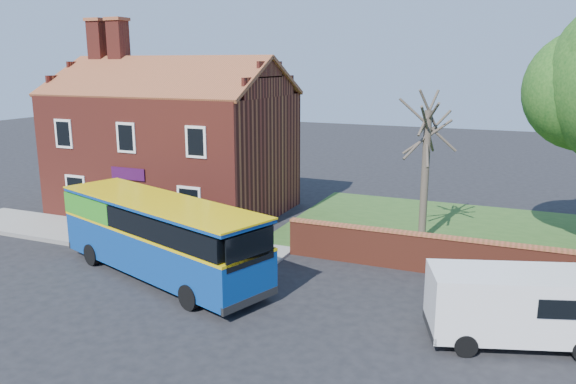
% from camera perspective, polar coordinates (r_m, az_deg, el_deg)
% --- Properties ---
extents(ground, '(120.00, 120.00, 0.00)m').
position_cam_1_polar(ground, '(20.06, -13.05, -11.41)').
color(ground, black).
rests_on(ground, ground).
extents(pavement, '(18.00, 3.50, 0.12)m').
position_cam_1_polar(pavement, '(28.39, -17.74, -4.26)').
color(pavement, gray).
rests_on(pavement, ground).
extents(kerb, '(18.00, 0.15, 0.14)m').
position_cam_1_polar(kerb, '(27.16, -20.14, -5.20)').
color(kerb, slate).
rests_on(kerb, ground).
extents(grass_strip, '(26.00, 12.00, 0.04)m').
position_cam_1_polar(grass_strip, '(28.86, 26.02, -4.79)').
color(grass_strip, '#426B28').
rests_on(grass_strip, ground).
extents(shop_building, '(12.30, 8.13, 10.50)m').
position_cam_1_polar(shop_building, '(32.11, -11.52, 4.18)').
color(shop_building, maroon).
rests_on(shop_building, ground).
extents(boundary_wall, '(22.00, 0.38, 1.60)m').
position_cam_1_polar(boundary_wall, '(22.91, 26.84, -7.21)').
color(boundary_wall, maroon).
rests_on(boundary_wall, ground).
extents(bus, '(10.37, 5.73, 3.08)m').
position_cam_1_polar(bus, '(22.48, -13.32, -3.99)').
color(bus, navy).
rests_on(bus, ground).
extents(van_near, '(5.44, 3.50, 2.22)m').
position_cam_1_polar(van_near, '(18.15, 22.26, -10.48)').
color(van_near, white).
rests_on(van_near, ground).
extents(bare_tree, '(2.50, 2.98, 6.67)m').
position_cam_1_polar(bare_tree, '(26.48, 13.78, 2.26)').
color(bare_tree, '#4C4238').
rests_on(bare_tree, ground).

